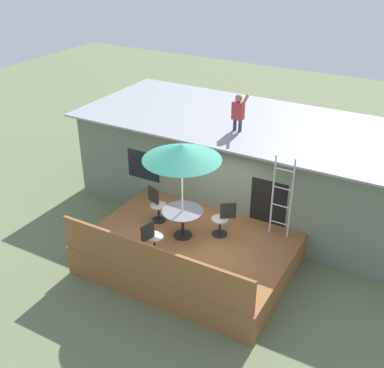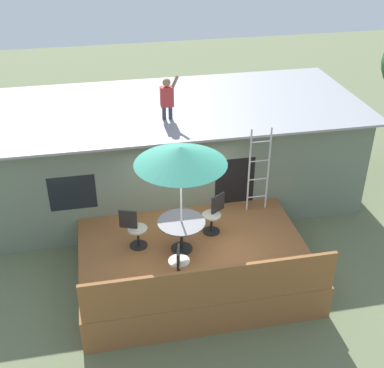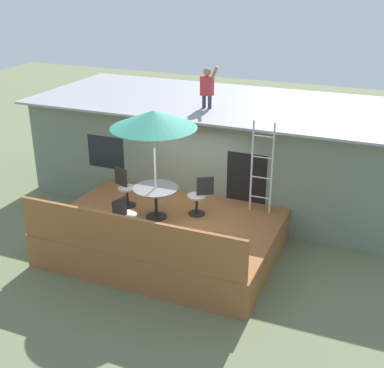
{
  "view_description": "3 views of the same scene",
  "coord_description": "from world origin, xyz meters",
  "px_view_note": "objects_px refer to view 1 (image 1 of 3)",
  "views": [
    {
      "loc": [
        4.97,
        -8.85,
        7.8
      ],
      "look_at": [
        -0.25,
        0.42,
        2.09
      ],
      "focal_mm": 44.97,
      "sensor_mm": 36.0,
      "label": 1
    },
    {
      "loc": [
        -1.8,
        -8.92,
        7.82
      ],
      "look_at": [
        0.1,
        0.59,
        2.07
      ],
      "focal_mm": 47.64,
      "sensor_mm": 36.0,
      "label": 2
    },
    {
      "loc": [
        4.54,
        -9.49,
        6.11
      ],
      "look_at": [
        0.28,
        0.81,
        1.39
      ],
      "focal_mm": 47.61,
      "sensor_mm": 36.0,
      "label": 3
    }
  ],
  "objects_px": {
    "patio_table": "(183,216)",
    "patio_chair_near": "(152,238)",
    "person_figure": "(238,110)",
    "patio_chair_left": "(157,205)",
    "patio_umbrella": "(182,152)",
    "patio_chair_right": "(223,219)",
    "step_ladder": "(282,197)"
  },
  "relations": [
    {
      "from": "patio_table",
      "to": "patio_chair_near",
      "type": "distance_m",
      "value": 1.07
    },
    {
      "from": "person_figure",
      "to": "patio_chair_left",
      "type": "relative_size",
      "value": 1.21
    },
    {
      "from": "person_figure",
      "to": "patio_chair_near",
      "type": "bearing_deg",
      "value": -96.2
    },
    {
      "from": "patio_umbrella",
      "to": "person_figure",
      "type": "relative_size",
      "value": 2.29
    },
    {
      "from": "patio_chair_right",
      "to": "patio_chair_near",
      "type": "bearing_deg",
      "value": 22.43
    },
    {
      "from": "patio_chair_near",
      "to": "patio_chair_right",
      "type": "bearing_deg",
      "value": -21.51
    },
    {
      "from": "step_ladder",
      "to": "person_figure",
      "type": "height_order",
      "value": "person_figure"
    },
    {
      "from": "patio_chair_right",
      "to": "patio_umbrella",
      "type": "bearing_deg",
      "value": 0.0
    },
    {
      "from": "patio_table",
      "to": "patio_umbrella",
      "type": "xyz_separation_m",
      "value": [
        0.0,
        0.0,
        1.76
      ]
    },
    {
      "from": "patio_umbrella",
      "to": "step_ladder",
      "type": "height_order",
      "value": "patio_umbrella"
    },
    {
      "from": "patio_chair_right",
      "to": "patio_chair_near",
      "type": "xyz_separation_m",
      "value": [
        -1.1,
        -1.59,
        0.0
      ]
    },
    {
      "from": "patio_table",
      "to": "person_figure",
      "type": "xyz_separation_m",
      "value": [
        0.17,
        2.78,
        1.97
      ]
    },
    {
      "from": "step_ladder",
      "to": "patio_table",
      "type": "bearing_deg",
      "value": -149.39
    },
    {
      "from": "patio_chair_right",
      "to": "patio_chair_left",
      "type": "bearing_deg",
      "value": -26.08
    },
    {
      "from": "step_ladder",
      "to": "patio_chair_near",
      "type": "xyz_separation_m",
      "value": [
        -2.36,
        -2.28,
        -0.64
      ]
    },
    {
      "from": "person_figure",
      "to": "patio_chair_right",
      "type": "height_order",
      "value": "person_figure"
    },
    {
      "from": "step_ladder",
      "to": "patio_umbrella",
      "type": "bearing_deg",
      "value": -149.39
    },
    {
      "from": "patio_chair_right",
      "to": "patio_table",
      "type": "bearing_deg",
      "value": 0.0
    },
    {
      "from": "step_ladder",
      "to": "person_figure",
      "type": "relative_size",
      "value": 1.98
    },
    {
      "from": "patio_chair_near",
      "to": "person_figure",
      "type": "bearing_deg",
      "value": 6.98
    },
    {
      "from": "patio_table",
      "to": "patio_chair_near",
      "type": "height_order",
      "value": "patio_chair_near"
    },
    {
      "from": "person_figure",
      "to": "patio_chair_left",
      "type": "distance_m",
      "value": 3.43
    },
    {
      "from": "step_ladder",
      "to": "patio_chair_left",
      "type": "height_order",
      "value": "step_ladder"
    },
    {
      "from": "step_ladder",
      "to": "patio_chair_left",
      "type": "xyz_separation_m",
      "value": [
        -3.11,
        -0.92,
        -0.64
      ]
    },
    {
      "from": "patio_table",
      "to": "person_figure",
      "type": "relative_size",
      "value": 0.94
    },
    {
      "from": "patio_chair_right",
      "to": "patio_chair_near",
      "type": "height_order",
      "value": "same"
    },
    {
      "from": "patio_table",
      "to": "patio_chair_near",
      "type": "bearing_deg",
      "value": -103.18
    },
    {
      "from": "patio_table",
      "to": "patio_umbrella",
      "type": "distance_m",
      "value": 1.76
    },
    {
      "from": "person_figure",
      "to": "patio_chair_right",
      "type": "xyz_separation_m",
      "value": [
        0.68,
        -2.23,
        -2.09
      ]
    },
    {
      "from": "patio_umbrella",
      "to": "patio_table",
      "type": "bearing_deg",
      "value": 0.0
    },
    {
      "from": "patio_umbrella",
      "to": "patio_chair_left",
      "type": "xyz_separation_m",
      "value": [
        -1.0,
        0.33,
        -1.89
      ]
    },
    {
      "from": "patio_chair_left",
      "to": "patio_chair_right",
      "type": "bearing_deg",
      "value": 25.25
    }
  ]
}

